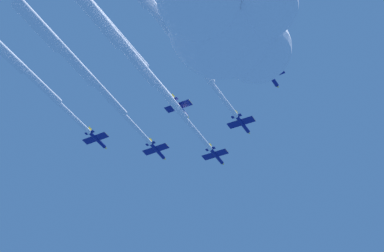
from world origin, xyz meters
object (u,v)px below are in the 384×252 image
jet_port_mid (93,8)px  jet_port_inner (73,61)px  jet_lead (134,59)px  jet_starboard_inner (162,20)px  jet_starboard_mid (0,48)px

jet_port_mid → jet_port_inner: bearing=53.1°
jet_lead → jet_starboard_inner: size_ratio=1.05×
jet_port_mid → jet_lead: bearing=-0.5°
jet_lead → jet_starboard_inner: (-9.08, -14.92, -1.39)m
jet_starboard_inner → jet_port_mid: (-9.91, 15.09, 3.56)m
jet_starboard_inner → jet_starboard_mid: (-11.78, 44.71, 2.70)m
jet_lead → jet_starboard_inner: 17.52m
jet_starboard_inner → jet_lead: bearing=58.7°
jet_port_inner → jet_lead: bearing=-60.7°
jet_lead → jet_starboard_inner: bearing=-121.3°
jet_port_inner → jet_port_mid: jet_port_mid is taller
jet_lead → jet_port_mid: size_ratio=1.10×
jet_starboard_inner → jet_port_inner: bearing=88.2°
jet_starboard_inner → jet_starboard_mid: bearing=104.8°
jet_port_inner → jet_starboard_mid: size_ratio=0.99×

